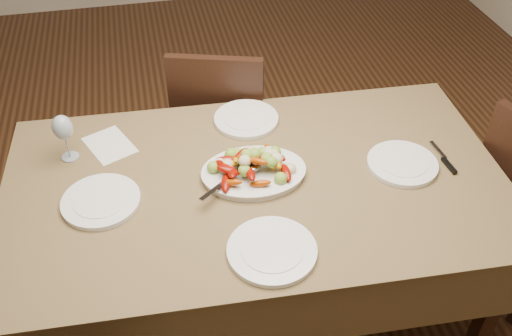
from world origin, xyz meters
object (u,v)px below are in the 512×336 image
object	(u,v)px
plate_left	(101,201)
chair_far	(224,122)
plate_far	(246,119)
dining_table	(256,249)
serving_platter	(254,174)
wine_glass	(65,136)
plate_right	(402,164)
plate_near	(272,251)

from	to	relation	value
plate_left	chair_far	bearing A→B (deg)	53.96
plate_far	dining_table	bearing A→B (deg)	-95.97
chair_far	serving_platter	world-z (taller)	chair_far
wine_glass	plate_left	bearing A→B (deg)	-68.16
plate_far	plate_right	bearing A→B (deg)	-37.94
plate_left	wine_glass	distance (m)	0.32
plate_right	wine_glass	size ratio (longest dim) A/B	1.29
dining_table	plate_far	distance (m)	0.54
serving_platter	plate_right	distance (m)	0.56
plate_left	plate_far	bearing A→B (deg)	31.89
chair_far	plate_far	size ratio (longest dim) A/B	3.56
serving_platter	plate_left	world-z (taller)	serving_platter
dining_table	plate_far	size ratio (longest dim) A/B	6.89
plate_near	wine_glass	size ratio (longest dim) A/B	1.42
dining_table	plate_right	bearing A→B (deg)	-3.45
plate_near	plate_right	bearing A→B (deg)	28.33
dining_table	wine_glass	xyz separation A→B (m)	(-0.67, 0.28, 0.48)
dining_table	plate_left	size ratio (longest dim) A/B	6.68
chair_far	serving_platter	distance (m)	0.79
plate_left	plate_far	world-z (taller)	same
plate_left	plate_near	xyz separation A→B (m)	(0.53, -0.35, 0.00)
dining_table	wine_glass	bearing A→B (deg)	157.09
plate_far	wine_glass	distance (m)	0.72
plate_right	wine_glass	world-z (taller)	wine_glass
chair_far	wine_glass	size ratio (longest dim) A/B	4.64
wine_glass	dining_table	bearing A→B (deg)	-22.91
plate_right	plate_left	bearing A→B (deg)	178.22
plate_right	chair_far	bearing A→B (deg)	124.86
dining_table	chair_far	distance (m)	0.77
wine_glass	plate_right	bearing A→B (deg)	-14.46
dining_table	plate_near	bearing A→B (deg)	-93.82
plate_right	plate_far	bearing A→B (deg)	142.06
dining_table	plate_near	xyz separation A→B (m)	(-0.02, -0.35, 0.39)
serving_platter	plate_left	distance (m)	0.55
serving_platter	plate_right	xyz separation A→B (m)	(0.56, -0.06, -0.00)
serving_platter	plate_far	xyz separation A→B (m)	(0.04, 0.34, -0.00)
serving_platter	plate_left	size ratio (longest dim) A/B	1.36
dining_table	wine_glass	size ratio (longest dim) A/B	8.98
plate_near	chair_far	bearing A→B (deg)	88.76
chair_far	plate_left	xyz separation A→B (m)	(-0.56, -0.76, 0.29)
plate_left	wine_glass	bearing A→B (deg)	111.84
plate_near	wine_glass	world-z (taller)	wine_glass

